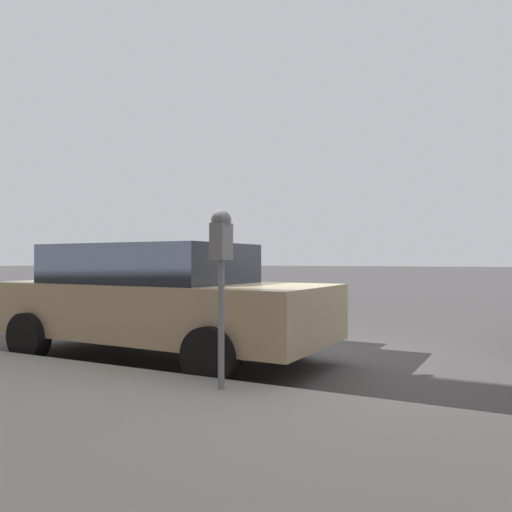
{
  "coord_description": "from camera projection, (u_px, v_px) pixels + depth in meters",
  "views": [
    {
      "loc": [
        -6.52,
        -2.53,
        1.33
      ],
      "look_at": [
        -2.3,
        -0.38,
        1.37
      ],
      "focal_mm": 35.0,
      "sensor_mm": 36.0,
      "label": 1
    }
  ],
  "objects": [
    {
      "name": "parking_meter",
      "position": [
        221.0,
        251.0,
        4.62
      ],
      "size": [
        0.21,
        0.19,
        1.66
      ],
      "color": "gray",
      "rests_on": "sidewalk"
    },
    {
      "name": "ground_plane",
      "position": [
        307.0,
        356.0,
        6.94
      ],
      "size": [
        220.0,
        220.0,
        0.0
      ],
      "primitive_type": "plane",
      "color": "#3D3A3A"
    },
    {
      "name": "car_tan",
      "position": [
        157.0,
        298.0,
        6.77
      ],
      "size": [
        2.18,
        4.69,
        1.55
      ],
      "rotation": [
        0.0,
        0.0,
        3.12
      ],
      "color": "tan",
      "rests_on": "ground_plane"
    }
  ]
}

